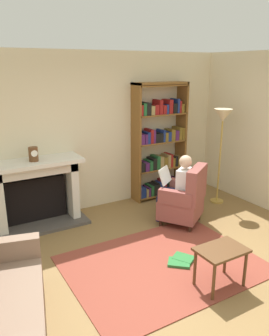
% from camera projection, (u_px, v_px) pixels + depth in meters
% --- Properties ---
extents(ground, '(14.00, 14.00, 0.00)m').
position_uv_depth(ground, '(177.00, 277.00, 4.10)').
color(ground, olive).
extents(back_wall, '(5.60, 0.10, 2.70)m').
position_uv_depth(back_wall, '(90.00, 133.00, 5.82)').
color(back_wall, beige).
rests_on(back_wall, ground).
extents(side_wall_right, '(0.10, 5.20, 2.70)m').
position_uv_depth(side_wall_right, '(257.00, 130.00, 6.02)').
color(side_wall_right, beige).
rests_on(side_wall_right, ground).
extents(area_rug, '(2.40, 1.80, 0.01)m').
position_uv_depth(area_rug, '(163.00, 264.00, 4.35)').
color(area_rug, brown).
rests_on(area_rug, ground).
extents(fireplace, '(1.46, 0.64, 1.08)m').
position_uv_depth(fireplace, '(36.00, 190.00, 5.33)').
color(fireplace, '#4C4742').
rests_on(fireplace, ground).
extents(mantel_clock, '(0.14, 0.14, 0.21)m').
position_uv_depth(mantel_clock, '(33.00, 154.00, 5.06)').
color(mantel_clock, brown).
rests_on(mantel_clock, fireplace).
extents(bookshelf, '(1.06, 0.32, 2.17)m').
position_uv_depth(bookshelf, '(160.00, 144.00, 6.36)').
color(bookshelf, brown).
rests_on(bookshelf, ground).
extents(armchair_reading, '(0.88, 0.87, 0.97)m').
position_uv_depth(armchair_reading, '(185.00, 199.00, 5.37)').
color(armchair_reading, '#331E14').
rests_on(armchair_reading, ground).
extents(seated_reader, '(0.55, 0.59, 1.14)m').
position_uv_depth(seated_reader, '(178.00, 186.00, 5.36)').
color(seated_reader, silver).
rests_on(seated_reader, ground).
extents(side_table, '(0.56, 0.39, 0.48)m').
position_uv_depth(side_table, '(221.00, 255.00, 3.81)').
color(side_table, brown).
rests_on(side_table, ground).
extents(scattered_books, '(0.44, 0.39, 0.04)m').
position_uv_depth(scattered_books, '(181.00, 260.00, 4.39)').
color(scattered_books, '#267233').
rests_on(scattered_books, area_rug).
extents(floor_lamp, '(0.32, 0.32, 1.73)m').
position_uv_depth(floor_lamp, '(222.00, 124.00, 5.95)').
color(floor_lamp, '#B7933F').
rests_on(floor_lamp, ground).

